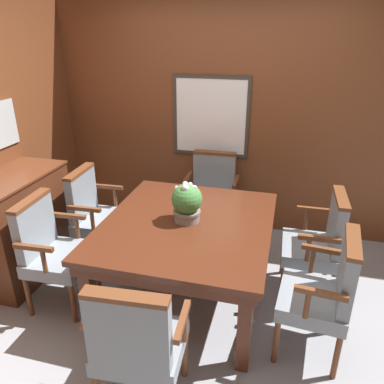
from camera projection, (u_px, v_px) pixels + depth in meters
ground_plane at (189, 308)px, 3.15m from camera, size 14.00×14.00×0.00m
wall_back at (227, 122)px, 4.07m from camera, size 7.20×0.08×2.45m
dining_table at (187, 232)px, 3.06m from camera, size 1.34×1.51×0.73m
chair_left_near at (51, 247)px, 3.04m from camera, size 0.48×0.57×0.95m
chair_head_near at (137, 341)px, 2.13m from camera, size 0.57×0.49×0.95m
chair_left_far at (95, 212)px, 3.63m from camera, size 0.48×0.57×0.95m
chair_right_far at (319, 240)px, 3.14m from camera, size 0.47×0.56×0.95m
chair_right_near at (325, 290)px, 2.54m from camera, size 0.50×0.58×0.95m
chair_head_far at (212, 192)px, 4.07m from camera, size 0.56×0.47×0.95m
potted_plant at (187, 202)px, 2.98m from camera, size 0.25×0.25×0.33m
sideboard_cabinet at (20, 226)px, 3.44m from camera, size 0.53×1.00×0.98m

